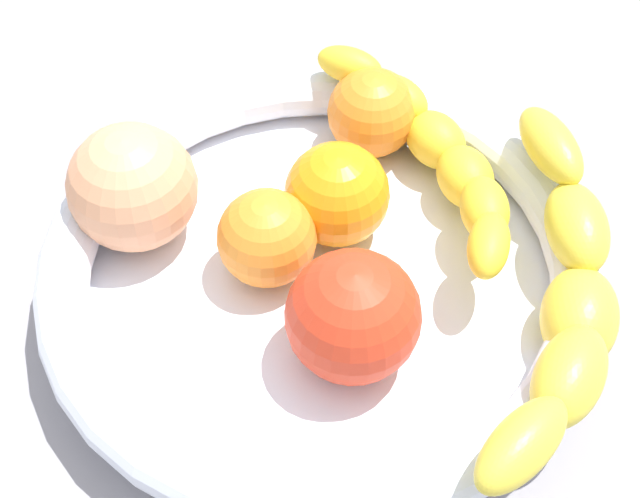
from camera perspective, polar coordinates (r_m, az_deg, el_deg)
kitchen_counter at (r=57.23cm, az=-0.00°, el=-3.91°), size 120.00×120.00×3.00cm
fruit_bowl at (r=54.02cm, az=-0.00°, el=-1.52°), size 32.10×32.10×4.78cm
banana_draped_left at (r=51.30cm, az=14.67°, el=-2.96°), size 12.74×24.38×6.24cm
banana_draped_right at (r=57.40cm, az=7.20°, el=5.77°), size 18.49×12.27×4.92cm
orange_front at (r=54.72cm, az=1.04°, el=3.33°), size 6.20×6.20×6.20cm
orange_mid_left at (r=59.97cm, az=3.19°, el=8.26°), size 5.71×5.71×5.71cm
orange_mid_right at (r=52.99cm, az=-3.24°, el=0.67°), size 5.70×5.70×5.70cm
tomato_red at (r=48.82cm, az=2.02°, el=-4.11°), size 7.19×7.19×7.19cm
peach_blush at (r=55.21cm, az=-11.30°, el=3.69°), size 7.58×7.58×7.58cm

